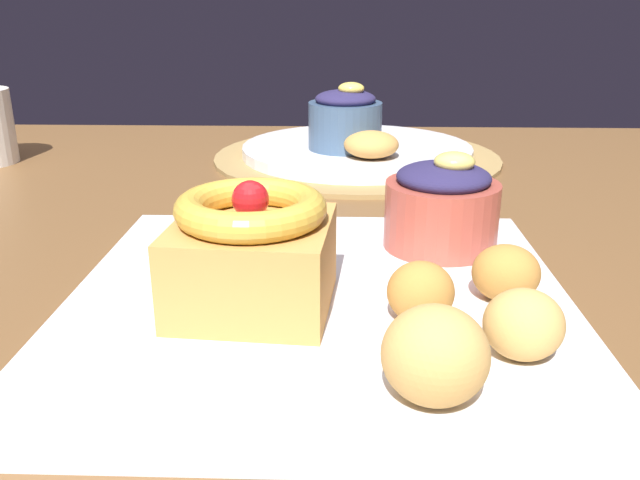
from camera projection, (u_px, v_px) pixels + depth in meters
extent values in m
cube|color=brown|center=(241.00, 272.00, 0.52)|extent=(1.25, 1.01, 0.04)
cylinder|color=brown|center=(637.00, 390.00, 1.02)|extent=(0.07, 0.07, 0.69)
cylinder|color=#997A47|center=(357.00, 157.00, 0.79)|extent=(0.34, 0.34, 0.00)
cube|color=white|center=(319.00, 303.00, 0.41)|extent=(0.30, 0.30, 0.01)
cube|color=#C68E47|center=(253.00, 265.00, 0.38)|extent=(0.10, 0.09, 0.05)
torus|color=gold|center=(251.00, 208.00, 0.37)|extent=(0.09, 0.09, 0.02)
sphere|color=red|center=(250.00, 199.00, 0.37)|extent=(0.02, 0.02, 0.02)
cylinder|color=#B24C3D|center=(441.00, 215.00, 0.48)|extent=(0.08, 0.08, 0.05)
ellipsoid|color=#28234C|center=(444.00, 177.00, 0.47)|extent=(0.07, 0.07, 0.02)
ellipsoid|color=#EAD666|center=(454.00, 162.00, 0.46)|extent=(0.03, 0.02, 0.01)
ellipsoid|color=#BC7F38|center=(421.00, 292.00, 0.37)|extent=(0.04, 0.03, 0.03)
ellipsoid|color=tan|center=(524.00, 324.00, 0.33)|extent=(0.04, 0.04, 0.04)
ellipsoid|color=#BC7F38|center=(506.00, 273.00, 0.39)|extent=(0.04, 0.04, 0.03)
ellipsoid|color=tan|center=(435.00, 355.00, 0.29)|extent=(0.05, 0.05, 0.04)
cylinder|color=white|center=(357.00, 150.00, 0.79)|extent=(0.27, 0.27, 0.01)
cylinder|color=#3D5675|center=(345.00, 126.00, 0.76)|extent=(0.08, 0.08, 0.05)
ellipsoid|color=#28234C|center=(345.00, 99.00, 0.75)|extent=(0.07, 0.07, 0.02)
ellipsoid|color=#E5CC56|center=(351.00, 88.00, 0.74)|extent=(0.03, 0.03, 0.01)
ellipsoid|color=#C68E47|center=(371.00, 144.00, 0.72)|extent=(0.06, 0.06, 0.03)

